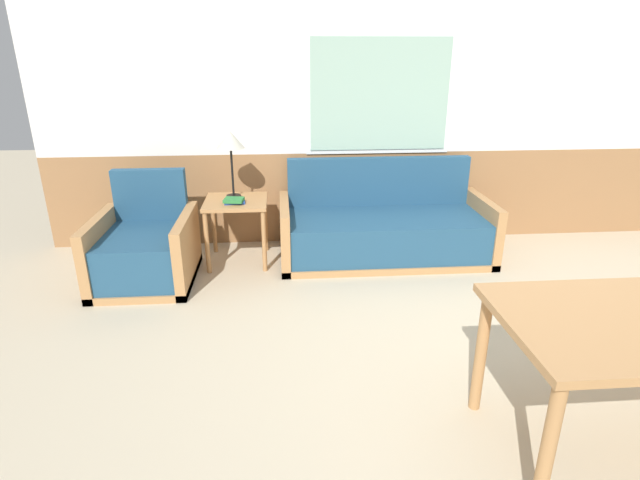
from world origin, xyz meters
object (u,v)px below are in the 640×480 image
armchair (146,251)px  table_lamp (230,142)px  side_table (236,211)px  couch (384,230)px

armchair → table_lamp: bearing=17.4°
armchair → side_table: 0.85m
table_lamp → side_table: bearing=-76.1°
couch → side_table: (-1.35, -0.01, 0.23)m
side_table → table_lamp: (-0.02, 0.10, 0.59)m
table_lamp → armchair: bearing=-148.4°
couch → table_lamp: size_ratio=3.24×
armchair → side_table: (0.74, 0.34, 0.23)m
couch → table_lamp: bearing=176.4°
side_table → table_lamp: table_lamp is taller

